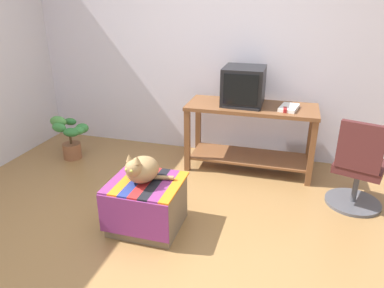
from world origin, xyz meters
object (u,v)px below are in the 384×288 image
object	(u,v)px
desk	(250,126)
book	(289,108)
office_chair	(358,171)
stapler	(285,110)
ottoman_with_blanket	(147,204)
cat	(141,169)
tv_monitor	(244,86)
potted_plant	(71,137)
keyboard	(242,107)

from	to	relation	value
desk	book	world-z (taller)	book
office_chair	stapler	distance (m)	0.93
desk	stapler	distance (m)	0.47
ottoman_with_blanket	office_chair	bearing A→B (deg)	25.79
desk	office_chair	size ratio (longest dim) A/B	1.61
book	cat	distance (m)	1.79
office_chair	desk	bearing A→B (deg)	-9.24
desk	book	bearing A→B (deg)	-6.15
desk	cat	size ratio (longest dim) A/B	3.50
cat	tv_monitor	bearing A→B (deg)	80.14
ottoman_with_blanket	potted_plant	distance (m)	1.82
desk	stapler	world-z (taller)	stapler
ottoman_with_blanket	stapler	distance (m)	1.75
book	potted_plant	size ratio (longest dim) A/B	0.52
cat	stapler	bearing A→B (deg)	62.71
book	stapler	world-z (taller)	stapler
tv_monitor	cat	distance (m)	1.63
book	cat	world-z (taller)	book
desk	ottoman_with_blanket	world-z (taller)	desk
desk	keyboard	bearing A→B (deg)	-126.07
desk	book	distance (m)	0.48
keyboard	potted_plant	bearing A→B (deg)	-171.50
cat	potted_plant	distance (m)	1.82
desk	keyboard	size ratio (longest dim) A/B	3.59
keyboard	stapler	world-z (taller)	stapler
keyboard	office_chair	distance (m)	1.31
cat	desk	bearing A→B (deg)	75.94
ottoman_with_blanket	stapler	world-z (taller)	stapler
book	office_chair	distance (m)	0.95
keyboard	ottoman_with_blanket	size ratio (longest dim) A/B	0.66
tv_monitor	potted_plant	xyz separation A→B (m)	(-2.04, -0.38, -0.68)
keyboard	cat	bearing A→B (deg)	-113.02
tv_monitor	stapler	world-z (taller)	tv_monitor
keyboard	book	xyz separation A→B (m)	(0.49, 0.09, 0.01)
ottoman_with_blanket	cat	xyz separation A→B (m)	(-0.03, -0.00, 0.34)
ottoman_with_blanket	stapler	xyz separation A→B (m)	(1.05, 1.28, 0.56)
desk	book	size ratio (longest dim) A/B	5.03
ottoman_with_blanket	office_chair	world-z (taller)	office_chair
potted_plant	office_chair	xyz separation A→B (m)	(3.23, -0.22, 0.10)
ottoman_with_blanket	office_chair	distance (m)	1.97
tv_monitor	potted_plant	size ratio (longest dim) A/B	0.87
tv_monitor	book	distance (m)	0.54
desk	potted_plant	distance (m)	2.19
office_chair	stapler	bearing A→B (deg)	-12.53
office_chair	stapler	world-z (taller)	office_chair
potted_plant	book	bearing A→B (deg)	6.68
cat	office_chair	xyz separation A→B (m)	(1.80, 0.86, -0.18)
desk	cat	world-z (taller)	desk
tv_monitor	book	xyz separation A→B (m)	(0.51, -0.08, -0.18)
keyboard	ottoman_with_blanket	world-z (taller)	keyboard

